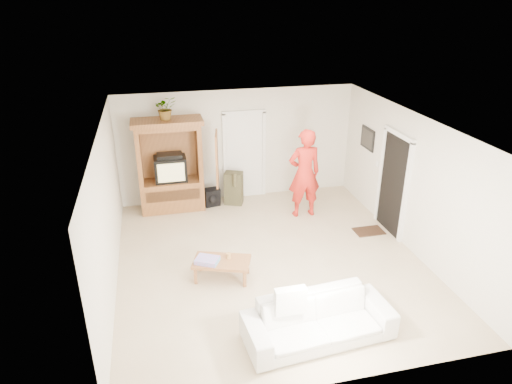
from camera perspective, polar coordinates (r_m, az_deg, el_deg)
floor at (r=8.61m, az=1.73°, el=-8.53°), size 6.00×6.00×0.00m
ceiling at (r=7.54m, az=1.97°, el=8.38°), size 6.00×6.00×0.00m
wall_back at (r=10.72m, az=-2.29°, el=5.89°), size 5.50×0.00×5.50m
wall_front at (r=5.54m, az=10.03°, el=-13.32°), size 5.50×0.00×5.50m
wall_left at (r=7.80m, az=-18.09°, el=-2.53°), size 0.00×6.00×6.00m
wall_right at (r=9.04m, az=18.94°, el=1.05°), size 0.00×6.00×6.00m
armoire at (r=10.36m, az=-10.48°, el=2.55°), size 1.82×1.14×2.10m
door_back at (r=10.81m, az=-1.45°, el=4.49°), size 0.85×0.05×2.04m
doorway_right at (r=9.61m, az=16.78°, el=0.87°), size 0.05×0.90×2.04m
framed_picture at (r=10.49m, az=13.79°, el=6.52°), size 0.03×0.60×0.48m
doormat at (r=9.84m, az=13.92°, el=-4.76°), size 0.60×0.40×0.02m
plant at (r=9.91m, az=-11.24°, el=10.25°), size 0.52×0.47×0.50m
man at (r=9.91m, az=6.07°, el=2.33°), size 0.73×0.49×1.98m
sofa at (r=6.81m, az=7.82°, el=-15.57°), size 2.20×1.02×0.62m
coffee_table at (r=7.98m, az=-4.31°, el=-8.81°), size 1.09×0.82×0.36m
towel at (r=7.90m, az=-6.12°, el=-8.48°), size 0.47×0.43×0.08m
candle at (r=7.98m, az=-3.44°, el=-7.95°), size 0.08×0.08×0.10m
backpack_black at (r=10.61m, az=-5.49°, el=-0.68°), size 0.38×0.26×0.43m
backpack_olive at (r=10.64m, az=-2.80°, el=0.48°), size 0.49×0.43×0.78m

